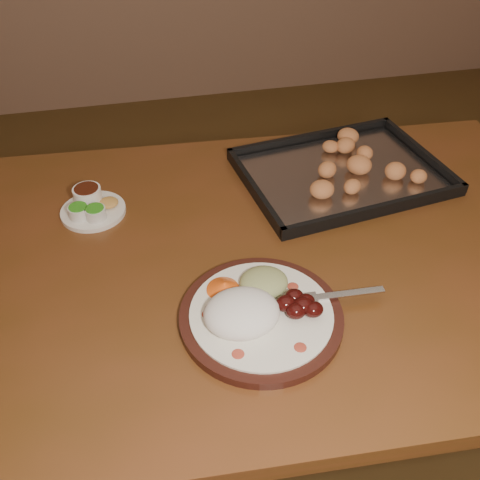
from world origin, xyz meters
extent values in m
plane|color=brown|center=(0.00, 0.00, 0.00)|extent=(4.00, 4.00, 0.00)
cube|color=brown|center=(-0.24, -0.27, 0.73)|extent=(1.55, 0.99, 0.04)
cylinder|color=#452414|center=(0.47, 0.07, 0.35)|extent=(0.07, 0.07, 0.71)
cylinder|color=black|center=(-0.23, -0.45, 0.76)|extent=(0.29, 0.29, 0.02)
cylinder|color=white|center=(-0.23, -0.45, 0.77)|extent=(0.25, 0.25, 0.01)
ellipsoid|color=#B13C2A|center=(-0.29, -0.53, 0.77)|extent=(0.02, 0.02, 0.00)
ellipsoid|color=#B13C2A|center=(-0.19, -0.54, 0.77)|extent=(0.02, 0.02, 0.00)
ellipsoid|color=#B13C2A|center=(-0.16, -0.40, 0.77)|extent=(0.02, 0.02, 0.00)
ellipsoid|color=#B13C2A|center=(-0.33, -0.44, 0.77)|extent=(0.02, 0.02, 0.00)
ellipsoid|color=white|center=(-0.27, -0.46, 0.79)|extent=(0.14, 0.12, 0.06)
ellipsoid|color=#400909|center=(-0.18, -0.47, 0.79)|extent=(0.04, 0.03, 0.03)
ellipsoid|color=#400909|center=(-0.16, -0.46, 0.79)|extent=(0.04, 0.03, 0.03)
ellipsoid|color=#400909|center=(-0.17, -0.44, 0.79)|extent=(0.04, 0.03, 0.03)
ellipsoid|color=#400909|center=(-0.15, -0.48, 0.79)|extent=(0.04, 0.03, 0.03)
ellipsoid|color=#400909|center=(-0.19, -0.45, 0.79)|extent=(0.04, 0.03, 0.03)
ellipsoid|color=#400909|center=(-0.16, -0.47, 0.79)|extent=(0.04, 0.03, 0.03)
ellipsoid|color=tan|center=(-0.21, -0.39, 0.78)|extent=(0.10, 0.09, 0.04)
cone|color=#F75916|center=(-0.29, -0.39, 0.78)|extent=(0.09, 0.09, 0.03)
cube|color=silver|center=(-0.07, -0.44, 0.77)|extent=(0.14, 0.02, 0.00)
cube|color=silver|center=(-0.15, -0.44, 0.78)|extent=(0.04, 0.03, 0.00)
cylinder|color=silver|center=(-0.17, -0.45, 0.78)|extent=(0.03, 0.00, 0.00)
cylinder|color=silver|center=(-0.17, -0.44, 0.78)|extent=(0.03, 0.00, 0.00)
cylinder|color=silver|center=(-0.17, -0.44, 0.78)|extent=(0.03, 0.00, 0.00)
cylinder|color=silver|center=(-0.17, -0.43, 0.78)|extent=(0.03, 0.00, 0.00)
cylinder|color=white|center=(-0.52, -0.07, 0.76)|extent=(0.14, 0.14, 0.01)
cylinder|color=silver|center=(-0.55, -0.09, 0.77)|extent=(0.04, 0.04, 0.03)
cylinder|color=#32951D|center=(-0.55, -0.09, 0.79)|extent=(0.04, 0.04, 0.00)
cylinder|color=silver|center=(-0.51, -0.11, 0.77)|extent=(0.04, 0.04, 0.03)
cylinder|color=#32951D|center=(-0.51, -0.11, 0.79)|extent=(0.04, 0.04, 0.00)
cylinder|color=white|center=(-0.53, -0.04, 0.78)|extent=(0.06, 0.06, 0.04)
cylinder|color=#3A140A|center=(-0.53, -0.04, 0.80)|extent=(0.05, 0.05, 0.00)
ellipsoid|color=#C28344|center=(-0.49, -0.06, 0.77)|extent=(0.04, 0.04, 0.01)
cube|color=black|center=(0.07, -0.05, 0.75)|extent=(0.51, 0.40, 0.01)
cube|color=black|center=(0.04, 0.11, 0.77)|extent=(0.46, 0.08, 0.02)
cube|color=black|center=(0.09, -0.22, 0.77)|extent=(0.46, 0.08, 0.02)
cube|color=black|center=(0.29, -0.02, 0.77)|extent=(0.06, 0.34, 0.02)
cube|color=black|center=(-0.16, -0.08, 0.77)|extent=(0.06, 0.34, 0.02)
cube|color=silver|center=(0.07, -0.05, 0.76)|extent=(0.47, 0.37, 0.00)
ellipsoid|color=#DB894C|center=(0.12, -0.04, 0.78)|extent=(0.05, 0.05, 0.04)
ellipsoid|color=#DB894C|center=(0.16, 0.00, 0.78)|extent=(0.07, 0.07, 0.04)
ellipsoid|color=#DB894C|center=(0.08, 0.05, 0.78)|extent=(0.06, 0.06, 0.04)
ellipsoid|color=#DB894C|center=(0.01, -0.01, 0.78)|extent=(0.06, 0.06, 0.04)
ellipsoid|color=#DB894C|center=(-0.02, -0.01, 0.78)|extent=(0.07, 0.07, 0.04)
ellipsoid|color=#DB894C|center=(0.01, -0.06, 0.78)|extent=(0.05, 0.05, 0.04)
ellipsoid|color=#DB894C|center=(-0.03, -0.11, 0.78)|extent=(0.07, 0.07, 0.04)
ellipsoid|color=#DB894C|center=(0.06, -0.15, 0.78)|extent=(0.06, 0.06, 0.04)
ellipsoid|color=#DB894C|center=(0.12, -0.10, 0.78)|extent=(0.06, 0.06, 0.04)
ellipsoid|color=#DB894C|center=(0.15, -0.09, 0.78)|extent=(0.07, 0.07, 0.04)
camera|label=1|loc=(-0.40, -1.06, 1.48)|focal=40.00mm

